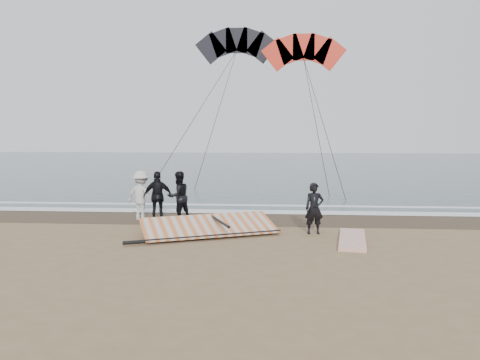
{
  "coord_description": "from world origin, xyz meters",
  "views": [
    {
      "loc": [
        1.14,
        -12.56,
        3.2
      ],
      "look_at": [
        -0.02,
        3.0,
        1.6
      ],
      "focal_mm": 35.0,
      "sensor_mm": 36.0,
      "label": 1
    }
  ],
  "objects_px": {
    "board_white": "(352,239)",
    "sail_rig": "(208,228)",
    "man_main": "(314,208)",
    "board_cream": "(191,223)"
  },
  "relations": [
    {
      "from": "board_white",
      "to": "sail_rig",
      "type": "xyz_separation_m",
      "value": [
        -4.39,
        0.67,
        0.14
      ]
    },
    {
      "from": "sail_rig",
      "to": "man_main",
      "type": "bearing_deg",
      "value": 4.4
    },
    {
      "from": "board_white",
      "to": "sail_rig",
      "type": "distance_m",
      "value": 4.44
    },
    {
      "from": "man_main",
      "to": "board_white",
      "type": "bearing_deg",
      "value": -50.1
    },
    {
      "from": "man_main",
      "to": "sail_rig",
      "type": "distance_m",
      "value": 3.41
    },
    {
      "from": "man_main",
      "to": "board_white",
      "type": "distance_m",
      "value": 1.59
    },
    {
      "from": "board_white",
      "to": "sail_rig",
      "type": "bearing_deg",
      "value": -179.53
    },
    {
      "from": "board_white",
      "to": "board_cream",
      "type": "height_order",
      "value": "board_white"
    },
    {
      "from": "board_white",
      "to": "sail_rig",
      "type": "height_order",
      "value": "sail_rig"
    },
    {
      "from": "board_white",
      "to": "sail_rig",
      "type": "relative_size",
      "value": 0.6
    }
  ]
}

